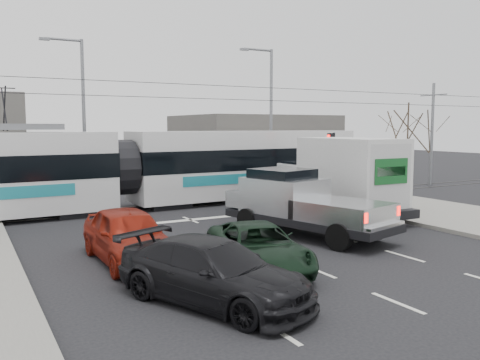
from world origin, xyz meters
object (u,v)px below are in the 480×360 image
street_lamp_near (269,110)px  street_lamp_far (80,108)px  green_car (258,247)px  red_car (128,235)px  bare_tree (408,132)px  tram (121,169)px  navy_pickup (292,190)px  silver_pickup (299,203)px  traffic_signal (332,152)px  dark_car (213,272)px  box_truck (342,178)px

street_lamp_near → street_lamp_far: bearing=170.1°
green_car → red_car: bearing=151.5°
bare_tree → tram: bearing=146.3°
bare_tree → navy_pickup: (-3.79, 3.73, -2.85)m
silver_pickup → bare_tree: bearing=-4.9°
red_car → traffic_signal: bearing=24.8°
silver_pickup → street_lamp_near: bearing=47.7°
tram → dark_car: size_ratio=5.54×
bare_tree → traffic_signal: 4.28m
street_lamp_far → bare_tree: bearing=-48.9°
street_lamp_near → box_truck: street_lamp_near is taller
street_lamp_near → street_lamp_far: size_ratio=1.00×
box_truck → dark_car: size_ratio=1.42×
street_lamp_near → navy_pickup: street_lamp_near is taller
tram → silver_pickup: bearing=-66.2°
street_lamp_far → silver_pickup: size_ratio=1.28×
navy_pickup → green_car: (-6.93, -8.33, -0.29)m
tram → red_car: size_ratio=5.83×
street_lamp_far → tram: (0.57, -6.02, -3.09)m
navy_pickup → silver_pickup: bearing=-139.2°
street_lamp_near → dark_car: bearing=-125.4°
street_lamp_far → red_car: size_ratio=1.88×
green_car → dark_car: (-2.29, -1.83, 0.08)m
bare_tree → green_car: 12.07m
bare_tree → silver_pickup: bearing=-170.0°
silver_pickup → box_truck: bearing=14.3°
silver_pickup → navy_pickup: 5.84m
street_lamp_far → dark_car: street_lamp_far is taller
green_car → tram: bearing=105.7°
traffic_signal → green_car: size_ratio=0.77×
silver_pickup → red_car: bearing=171.3°
street_lamp_near → street_lamp_far: (-11.50, 2.00, 0.00)m
street_lamp_near → street_lamp_far: same height
silver_pickup → navy_pickup: bearing=43.0°
street_lamp_far → silver_pickup: street_lamp_far is taller
silver_pickup → red_car: (-6.79, -0.74, -0.39)m
street_lamp_far → tram: street_lamp_far is taller
silver_pickup → navy_pickup: silver_pickup is taller
box_truck → dark_car: box_truck is taller
street_lamp_far → red_car: bearing=-96.9°
box_truck → dark_car: bearing=-142.2°
silver_pickup → green_car: silver_pickup is taller
green_car → dark_car: 2.93m
navy_pickup → red_car: size_ratio=1.00×
traffic_signal → street_lamp_far: (-10.66, 9.50, 2.37)m
street_lamp_near → dark_car: 22.41m
dark_car → box_truck: bearing=12.7°
street_lamp_near → navy_pickup: bearing=-114.2°
silver_pickup → green_car: size_ratio=1.51×
traffic_signal → street_lamp_near: size_ratio=0.40×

